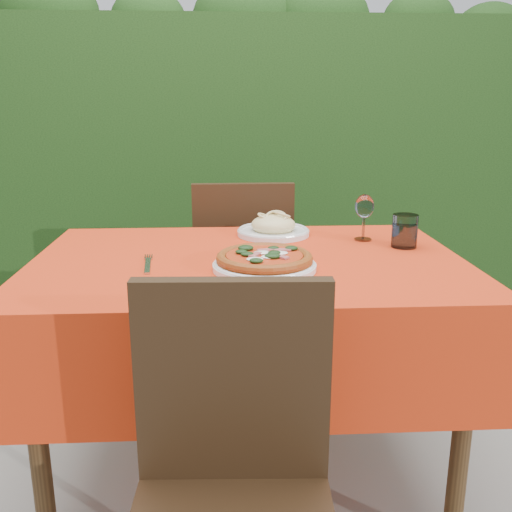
{
  "coord_description": "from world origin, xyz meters",
  "views": [
    {
      "loc": [
        -0.07,
        -1.61,
        1.2
      ],
      "look_at": [
        0.02,
        -0.05,
        0.77
      ],
      "focal_mm": 40.0,
      "sensor_mm": 36.0,
      "label": 1
    }
  ],
  "objects": [
    {
      "name": "pizza_plate",
      "position": [
        0.04,
        -0.12,
        0.77
      ],
      "size": [
        0.3,
        0.3,
        0.05
      ],
      "rotation": [
        0.0,
        0.0,
        -0.16
      ],
      "color": "white",
      "rests_on": "dining_table"
    },
    {
      "name": "water_glass",
      "position": [
        0.5,
        0.1,
        0.79
      ],
      "size": [
        0.08,
        0.08,
        0.1
      ],
      "color": "silver",
      "rests_on": "dining_table"
    },
    {
      "name": "wine_glass",
      "position": [
        0.39,
        0.2,
        0.86
      ],
      "size": [
        0.06,
        0.06,
        0.15
      ],
      "color": "silver",
      "rests_on": "dining_table"
    },
    {
      "name": "fork",
      "position": [
        -0.28,
        -0.07,
        0.75
      ],
      "size": [
        0.05,
        0.21,
        0.01
      ],
      "primitive_type": "cube",
      "rotation": [
        0.0,
        0.0,
        0.1
      ],
      "color": "silver",
      "rests_on": "dining_table"
    },
    {
      "name": "pasta_plate",
      "position": [
        0.1,
        0.29,
        0.77
      ],
      "size": [
        0.25,
        0.25,
        0.07
      ],
      "rotation": [
        0.0,
        0.0,
        0.4
      ],
      "color": "silver",
      "rests_on": "dining_table"
    },
    {
      "name": "chair_far",
      "position": [
        0.0,
        0.69,
        0.51
      ],
      "size": [
        0.4,
        0.4,
        0.88
      ],
      "rotation": [
        0.0,
        0.0,
        3.15
      ],
      "color": "black",
      "rests_on": "ground"
    },
    {
      "name": "dining_table",
      "position": [
        0.0,
        0.0,
        0.6
      ],
      "size": [
        1.26,
        0.86,
        0.75
      ],
      "color": "#452E16",
      "rests_on": "ground"
    },
    {
      "name": "hedge",
      "position": [
        0.0,
        1.55,
        0.92
      ],
      "size": [
        3.2,
        0.55,
        1.78
      ],
      "color": "black",
      "rests_on": "ground"
    },
    {
      "name": "ground",
      "position": [
        0.0,
        0.0,
        0.0
      ],
      "size": [
        60.0,
        60.0,
        0.0
      ],
      "primitive_type": "plane",
      "color": "slate",
      "rests_on": "ground"
    },
    {
      "name": "chair_near",
      "position": [
        -0.06,
        -0.67,
        0.5
      ],
      "size": [
        0.41,
        0.41,
        0.87
      ],
      "rotation": [
        0.0,
        0.0,
        -0.04
      ],
      "color": "black",
      "rests_on": "ground"
    }
  ]
}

